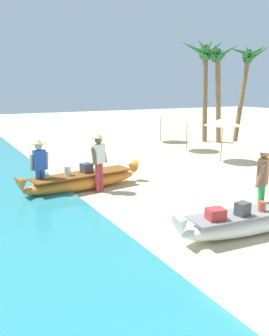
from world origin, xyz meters
The scene contains 12 objects.
ground_plane centered at (0.00, 0.00, 0.00)m, with size 80.00×80.00×0.00m, color beige.
boat_white_foreground centered at (-1.06, -0.64, 0.30)m, with size 4.00×1.05×0.80m.
boat_orange_midground centered at (-3.12, 4.36, 0.30)m, with size 4.22×1.22×0.84m.
person_vendor_hatted centered at (-2.74, 3.92, 1.06)m, with size 0.58×0.44×1.83m.
person_tourist_customer centered at (-0.29, -0.20, 1.01)m, with size 0.58×0.46×1.77m.
person_vendor_assistant centered at (-4.43, 4.39, 0.99)m, with size 0.56×0.44×1.72m.
parasol_row_0 centered at (3.76, 5.52, 1.75)m, with size 1.60×1.60×1.91m.
parasol_row_1 centered at (4.12, 8.46, 1.75)m, with size 1.60×1.60×1.91m.
parasol_row_2 centered at (4.61, 11.64, 1.75)m, with size 1.60×1.60×1.91m.
palm_tree_tall_inland centered at (7.14, 9.76, 4.48)m, with size 2.75×2.63×5.62m.
palm_tree_leaning_seaward centered at (9.32, 9.56, 4.61)m, with size 2.44×2.61×5.67m.
palm_tree_mid_cluster centered at (6.74, 10.42, 4.75)m, with size 2.70×2.40×5.89m.
Camera 1 is at (-6.82, -5.64, 3.15)m, focal length 36.86 mm.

